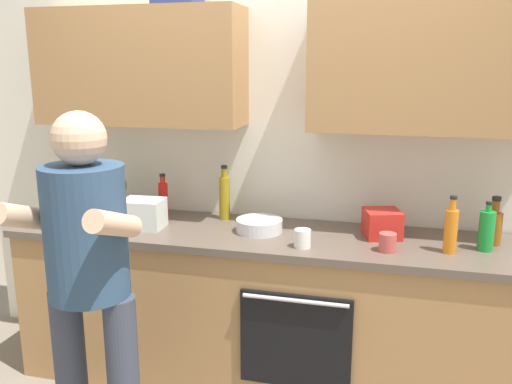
% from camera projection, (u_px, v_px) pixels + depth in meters
% --- Properties ---
extents(ground_plane, '(12.00, 12.00, 0.00)m').
position_uv_depth(ground_plane, '(266.00, 381.00, 3.12)').
color(ground_plane, '#756B5B').
extents(back_wall_unit, '(4.00, 0.38, 2.50)m').
position_uv_depth(back_wall_unit, '(279.00, 117.00, 3.03)').
color(back_wall_unit, silver).
rests_on(back_wall_unit, ground).
extents(counter, '(2.84, 0.67, 0.90)m').
position_uv_depth(counter, '(267.00, 310.00, 3.01)').
color(counter, '#A37547').
rests_on(counter, ground).
extents(person_standing, '(0.49, 0.45, 1.61)m').
position_uv_depth(person_standing, '(88.00, 269.00, 2.25)').
color(person_standing, '#383D4C').
rests_on(person_standing, ground).
extents(bottle_syrup, '(0.08, 0.08, 0.25)m').
position_uv_depth(bottle_syrup, '(494.00, 226.00, 2.71)').
color(bottle_syrup, '#8C4C14').
rests_on(bottle_syrup, counter).
extents(bottle_juice, '(0.06, 0.06, 0.28)m').
position_uv_depth(bottle_juice, '(451.00, 230.00, 2.58)').
color(bottle_juice, orange).
rests_on(bottle_juice, counter).
extents(bottle_hotsauce, '(0.06, 0.06, 0.25)m').
position_uv_depth(bottle_hotsauce, '(163.00, 197.00, 3.24)').
color(bottle_hotsauce, red).
rests_on(bottle_hotsauce, counter).
extents(bottle_soda, '(0.07, 0.07, 0.25)m').
position_uv_depth(bottle_soda, '(486.00, 230.00, 2.62)').
color(bottle_soda, '#198C33').
rests_on(bottle_soda, counter).
extents(bottle_oil, '(0.06, 0.06, 0.32)m').
position_uv_depth(bottle_oil, '(225.00, 196.00, 3.15)').
color(bottle_oil, olive).
rests_on(bottle_oil, counter).
extents(cup_coffee, '(0.08, 0.08, 0.09)m').
position_uv_depth(cup_coffee, '(303.00, 238.00, 2.67)').
color(cup_coffee, white).
rests_on(cup_coffee, counter).
extents(cup_ceramic, '(0.08, 0.08, 0.09)m').
position_uv_depth(cup_ceramic, '(388.00, 242.00, 2.62)').
color(cup_ceramic, '#BF4C47').
rests_on(cup_ceramic, counter).
extents(mixing_bowl, '(0.25, 0.25, 0.07)m').
position_uv_depth(mixing_bowl, '(259.00, 225.00, 2.93)').
color(mixing_bowl, silver).
rests_on(mixing_bowl, counter).
extents(potted_herb, '(0.17, 0.17, 0.27)m').
position_uv_depth(potted_herb, '(113.00, 191.00, 3.18)').
color(potted_herb, '#9E6647').
rests_on(potted_herb, counter).
extents(grocery_bag_crisps, '(0.23, 0.23, 0.14)m').
position_uv_depth(grocery_bag_crisps, '(382.00, 224.00, 2.83)').
color(grocery_bag_crisps, red).
rests_on(grocery_bag_crisps, counter).
extents(grocery_bag_produce, '(0.23, 0.19, 0.16)m').
position_uv_depth(grocery_bag_produce, '(143.00, 214.00, 3.00)').
color(grocery_bag_produce, silver).
rests_on(grocery_bag_produce, counter).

